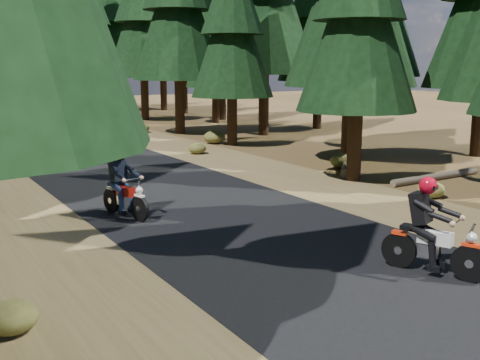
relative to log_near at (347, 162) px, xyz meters
name	(u,v)px	position (x,y,z in m)	size (l,w,h in m)	color
ground	(276,242)	(-7.70, -6.72, -0.16)	(120.00, 120.00, 0.00)	#483619
road	(178,198)	(-7.70, -1.72, -0.15)	(6.00, 100.00, 0.01)	black
shoulder_l	(7,218)	(-12.30, -1.72, -0.16)	(3.20, 100.00, 0.01)	brown
shoulder_r	(308,182)	(-3.10, -1.72, -0.16)	(3.20, 100.00, 0.01)	brown
log_near	(347,162)	(0.00, 0.00, 0.00)	(0.32, 0.32, 5.14)	#4C4233
log_far	(436,177)	(0.72, -3.60, -0.04)	(0.24, 0.24, 4.14)	#4C4233
understory_shrubs	(172,174)	(-6.86, 0.53, 0.11)	(15.75, 31.78, 0.65)	#474C1E
rider_lead	(434,243)	(-6.40, -9.85, 0.43)	(1.31, 2.06, 1.77)	silver
rider_follow	(125,195)	(-9.74, -3.08, 0.41)	(1.01, 1.98, 1.69)	#9B100A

